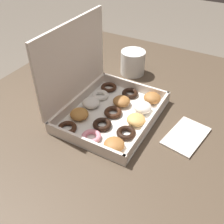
% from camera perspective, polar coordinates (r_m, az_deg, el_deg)
% --- Properties ---
extents(dining_table, '(1.19, 0.92, 0.70)m').
position_cam_1_polar(dining_table, '(0.83, -1.05, -6.85)').
color(dining_table, '#4C3D2D').
rests_on(dining_table, ground_plane).
extents(donut_box, '(0.31, 0.25, 0.27)m').
position_cam_1_polar(donut_box, '(0.78, -1.81, 2.70)').
color(donut_box, silver).
rests_on(donut_box, dining_table).
extents(coffee_mug, '(0.09, 0.09, 0.09)m').
position_cam_1_polar(coffee_mug, '(0.99, 4.55, 10.79)').
color(coffee_mug, white).
rests_on(coffee_mug, dining_table).
extents(paper_napkin, '(0.15, 0.11, 0.01)m').
position_cam_1_polar(paper_napkin, '(0.75, 15.83, -5.05)').
color(paper_napkin, silver).
rests_on(paper_napkin, dining_table).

